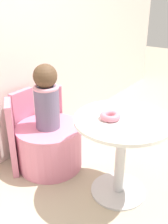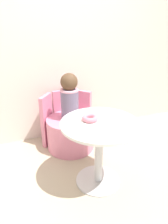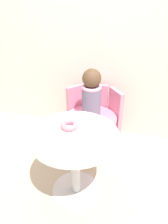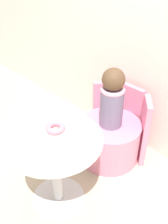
# 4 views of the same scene
# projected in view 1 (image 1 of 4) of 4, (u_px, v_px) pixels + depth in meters

# --- Properties ---
(ground_plane) EXTENTS (12.00, 12.00, 0.00)m
(ground_plane) POSITION_uv_depth(u_px,v_px,m) (118.00, 194.00, 2.10)
(ground_plane) COLOR #B7A88E
(back_wall) EXTENTS (6.00, 0.06, 2.40)m
(back_wall) POSITION_uv_depth(u_px,v_px,m) (6.00, 28.00, 2.19)
(back_wall) COLOR silver
(back_wall) RESTS_ON ground_plane
(round_table) EXTENTS (0.70, 0.70, 0.66)m
(round_table) POSITION_uv_depth(u_px,v_px,m) (121.00, 141.00, 1.93)
(round_table) COLOR silver
(round_table) RESTS_ON ground_plane
(tub_chair) EXTENTS (0.58, 0.58, 0.40)m
(tub_chair) POSITION_uv_depth(u_px,v_px,m) (50.00, 146.00, 2.38)
(tub_chair) COLOR pink
(tub_chair) RESTS_ON ground_plane
(booth_backrest) EXTENTS (0.68, 0.25, 0.66)m
(booth_backrest) POSITION_uv_depth(u_px,v_px,m) (30.00, 126.00, 2.45)
(booth_backrest) COLOR pink
(booth_backrest) RESTS_ON ground_plane
(child_figure) EXTENTS (0.21, 0.21, 0.56)m
(child_figure) POSITION_uv_depth(u_px,v_px,m) (46.00, 97.00, 2.18)
(child_figure) COLOR slate
(child_figure) RESTS_ON tub_chair
(donut) EXTENTS (0.15, 0.15, 0.05)m
(donut) POSITION_uv_depth(u_px,v_px,m) (110.00, 116.00, 1.83)
(donut) COLOR pink
(donut) RESTS_ON round_table
(paper_napkin) EXTENTS (0.19, 0.19, 0.01)m
(paper_napkin) POSITION_uv_depth(u_px,v_px,m) (133.00, 126.00, 1.74)
(paper_napkin) COLOR white
(paper_napkin) RESTS_ON round_table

